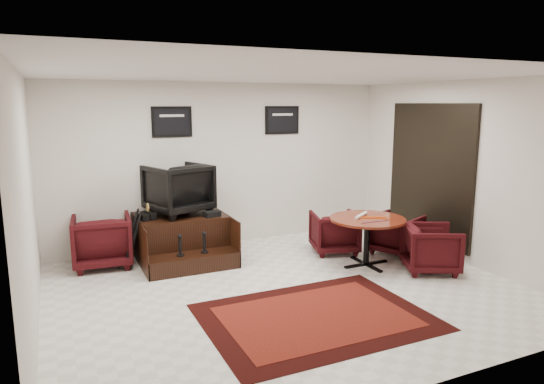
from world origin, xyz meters
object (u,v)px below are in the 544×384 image
Objects in this scene: meeting_table at (367,224)px; armchair_side at (102,238)px; table_chair_back at (334,230)px; table_chair_window at (397,232)px; shine_podium at (182,239)px; table_chair_corner at (431,246)px; shine_chair at (178,186)px.

armchair_side is at bearing 155.76° from meeting_table.
meeting_table is 0.84m from table_chair_back.
armchair_side is 4.68m from table_chair_window.
shine_podium is 1.20m from armchair_side.
armchair_side is (-1.18, 0.18, 0.11)m from shine_podium.
table_chair_corner reaches higher than shine_podium.
table_chair_back is (2.40, -0.69, 0.04)m from shine_podium.
armchair_side is 1.16× the size of table_chair_back.
meeting_table is 1.50× the size of table_chair_corner.
shine_chair is 3.01m from meeting_table.
table_chair_window is (4.48, -1.35, -0.07)m from armchair_side.
table_chair_back is 1.02m from table_chair_window.
shine_chair is 1.22× the size of table_chair_window.
table_chair_back reaches higher than table_chair_window.
meeting_table is at bearing 87.19° from table_chair_window.
shine_chair is 3.97m from table_chair_corner.
table_chair_back is at bearing 171.30° from armchair_side.
table_chair_back is at bearing 96.15° from meeting_table.
armchair_side reaches higher than table_chair_window.
shine_podium is 1.95× the size of table_chair_window.
shine_chair reaches higher than table_chair_back.
shine_chair reaches higher than table_chair_window.
table_chair_back is at bearing 142.79° from shine_chair.
table_chair_corner is (3.19, -2.23, -0.78)m from shine_chair.
shine_podium is 3.50m from table_chair_window.
meeting_table is 0.92m from table_chair_window.
armchair_side is 1.19× the size of table_chair_window.
table_chair_back is 1.61m from table_chair_corner.
armchair_side reaches higher than table_chair_back.
armchair_side is 4.93m from table_chair_corner.
shine_chair is 3.64m from table_chair_window.
shine_chair is at bearing -176.82° from armchair_side.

